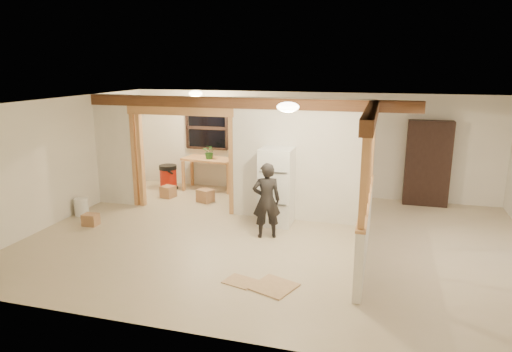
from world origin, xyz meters
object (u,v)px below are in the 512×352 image
(work_table, at_px, (209,174))
(bookshelf, at_px, (428,163))
(woman, at_px, (267,201))
(shop_vac, at_px, (168,177))
(refrigerator, at_px, (277,187))

(work_table, xyz_separation_m, bookshelf, (5.23, 0.15, 0.55))
(woman, xyz_separation_m, work_table, (-2.24, 2.82, -0.30))
(work_table, distance_m, shop_vac, 1.08)
(bookshelf, bearing_deg, work_table, -178.39)
(woman, distance_m, shop_vac, 4.19)
(refrigerator, xyz_separation_m, woman, (-0.01, -0.78, -0.07))
(refrigerator, bearing_deg, woman, -90.54)
(bookshelf, bearing_deg, woman, -135.26)
(woman, relative_size, bookshelf, 0.73)
(bookshelf, bearing_deg, refrigerator, -143.74)
(refrigerator, distance_m, shop_vac, 3.78)
(refrigerator, distance_m, bookshelf, 3.71)
(woman, xyz_separation_m, bookshelf, (2.99, 2.96, 0.26))
(work_table, bearing_deg, shop_vac, -158.54)
(work_table, relative_size, bookshelf, 0.68)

